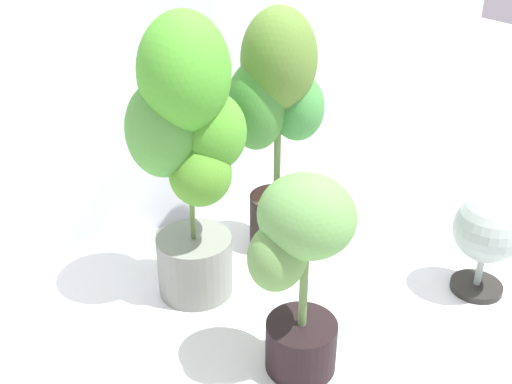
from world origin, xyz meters
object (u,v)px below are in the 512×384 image
(potted_plant_front_left, at_px, (300,262))
(floor_fan, at_px, (487,232))
(potted_plant_back_center, at_px, (276,107))
(potted_plant_back_left, at_px, (188,140))

(potted_plant_front_left, xyz_separation_m, floor_fan, (0.76, -0.05, -0.15))
(potted_plant_front_left, height_order, floor_fan, potted_plant_front_left)
(potted_plant_front_left, bearing_deg, potted_plant_back_center, 60.54)
(potted_plant_back_center, relative_size, potted_plant_back_left, 0.95)
(potted_plant_back_left, height_order, floor_fan, potted_plant_back_left)
(potted_plant_back_left, distance_m, floor_fan, 1.05)
(potted_plant_back_left, bearing_deg, potted_plant_back_center, 13.08)
(potted_plant_back_left, relative_size, floor_fan, 2.64)
(potted_plant_back_center, xyz_separation_m, floor_fan, (0.43, -0.64, -0.34))
(potted_plant_back_left, bearing_deg, floor_fan, -33.21)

